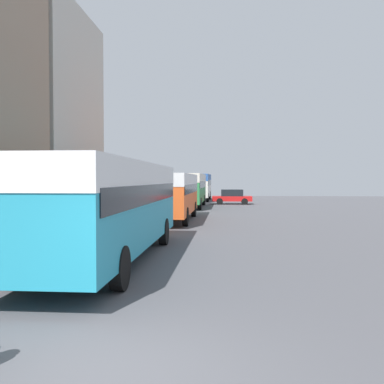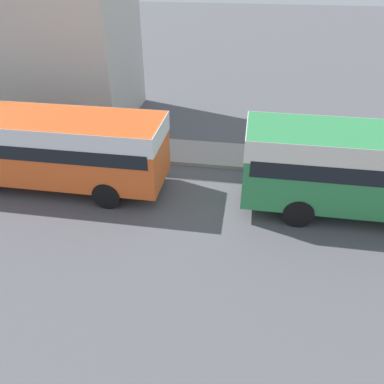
# 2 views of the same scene
# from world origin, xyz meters

# --- Properties ---
(ground_plane) EXTENTS (120.00, 120.00, 0.00)m
(ground_plane) POSITION_xyz_m (0.00, 0.00, 0.00)
(ground_plane) COLOR #515156
(building_far_terrace) EXTENTS (5.50, 7.90, 11.63)m
(building_far_terrace) POSITION_xyz_m (-8.95, 17.44, 5.82)
(building_far_terrace) COLOR beige
(building_far_terrace) RESTS_ON ground_plane
(bus_lead) EXTENTS (2.66, 10.83, 2.97)m
(bus_lead) POSITION_xyz_m (-2.00, 7.39, 1.94)
(bus_lead) COLOR teal
(bus_lead) RESTS_ON ground_plane
(bus_following) EXTENTS (2.54, 9.36, 2.80)m
(bus_following) POSITION_xyz_m (-1.73, 20.13, 1.83)
(bus_following) COLOR #EA5B23
(bus_following) RESTS_ON ground_plane
(bus_third_in_line) EXTENTS (2.51, 9.98, 2.97)m
(bus_third_in_line) POSITION_xyz_m (-1.73, 32.63, 1.94)
(bus_third_in_line) COLOR #2D8447
(bus_third_in_line) RESTS_ON ground_plane
(bus_rear) EXTENTS (2.64, 9.37, 3.10)m
(bus_rear) POSITION_xyz_m (-1.68, 44.81, 2.01)
(bus_rear) COLOR silver
(bus_rear) RESTS_ON ground_plane
(car_crossing) EXTENTS (3.95, 1.91, 1.48)m
(car_crossing) POSITION_xyz_m (2.13, 37.91, 0.77)
(car_crossing) COLOR red
(car_crossing) RESTS_ON ground_plane
(pedestrian_near_curb) EXTENTS (0.39, 0.39, 1.67)m
(pedestrian_near_curb) POSITION_xyz_m (-5.17, 49.43, 1.00)
(pedestrian_near_curb) COLOR #232838
(pedestrian_near_curb) RESTS_ON sidewalk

